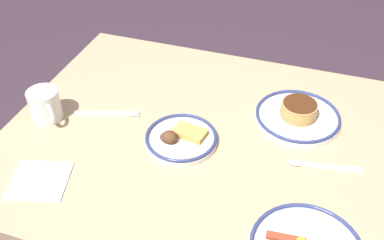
{
  "coord_description": "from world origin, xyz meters",
  "views": [
    {
      "loc": [
        -0.31,
        0.93,
        1.59
      ],
      "look_at": [
        0.01,
        -0.03,
        0.75
      ],
      "focal_mm": 41.17,
      "sensor_mm": 36.0,
      "label": 1
    }
  ],
  "objects_px": {
    "plate_near_main": "(180,138)",
    "plate_center_pancakes": "(298,115)",
    "coffee_mug": "(45,105)",
    "paper_napkin": "(40,180)",
    "fork_near": "(108,113)",
    "tea_spoon": "(314,165)"
  },
  "relations": [
    {
      "from": "coffee_mug",
      "to": "plate_center_pancakes",
      "type": "bearing_deg",
      "value": -162.09
    },
    {
      "from": "tea_spoon",
      "to": "plate_center_pancakes",
      "type": "bearing_deg",
      "value": -68.64
    },
    {
      "from": "plate_near_main",
      "to": "plate_center_pancakes",
      "type": "distance_m",
      "value": 0.37
    },
    {
      "from": "plate_near_main",
      "to": "fork_near",
      "type": "relative_size",
      "value": 1.05
    },
    {
      "from": "plate_near_main",
      "to": "paper_napkin",
      "type": "xyz_separation_m",
      "value": [
        0.3,
        0.26,
        -0.01
      ]
    },
    {
      "from": "paper_napkin",
      "to": "plate_near_main",
      "type": "bearing_deg",
      "value": -138.99
    },
    {
      "from": "coffee_mug",
      "to": "paper_napkin",
      "type": "height_order",
      "value": "coffee_mug"
    },
    {
      "from": "fork_near",
      "to": "paper_napkin",
      "type": "bearing_deg",
      "value": 82.33
    },
    {
      "from": "plate_near_main",
      "to": "coffee_mug",
      "type": "distance_m",
      "value": 0.43
    },
    {
      "from": "plate_center_pancakes",
      "to": "coffee_mug",
      "type": "bearing_deg",
      "value": 17.91
    },
    {
      "from": "plate_near_main",
      "to": "plate_center_pancakes",
      "type": "relative_size",
      "value": 0.81
    },
    {
      "from": "coffee_mug",
      "to": "paper_napkin",
      "type": "bearing_deg",
      "value": 117.7
    },
    {
      "from": "coffee_mug",
      "to": "fork_near",
      "type": "bearing_deg",
      "value": -155.38
    },
    {
      "from": "paper_napkin",
      "to": "tea_spoon",
      "type": "relative_size",
      "value": 0.75
    },
    {
      "from": "fork_near",
      "to": "tea_spoon",
      "type": "distance_m",
      "value": 0.64
    },
    {
      "from": "plate_near_main",
      "to": "tea_spoon",
      "type": "distance_m",
      "value": 0.38
    },
    {
      "from": "coffee_mug",
      "to": "fork_near",
      "type": "relative_size",
      "value": 0.57
    },
    {
      "from": "plate_near_main",
      "to": "fork_near",
      "type": "distance_m",
      "value": 0.27
    },
    {
      "from": "plate_near_main",
      "to": "coffee_mug",
      "type": "bearing_deg",
      "value": 3.7
    },
    {
      "from": "paper_napkin",
      "to": "tea_spoon",
      "type": "xyz_separation_m",
      "value": [
        -0.69,
        -0.29,
        0.0
      ]
    },
    {
      "from": "plate_center_pancakes",
      "to": "tea_spoon",
      "type": "height_order",
      "value": "plate_center_pancakes"
    },
    {
      "from": "plate_near_main",
      "to": "fork_near",
      "type": "xyz_separation_m",
      "value": [
        0.26,
        -0.05,
        -0.01
      ]
    }
  ]
}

